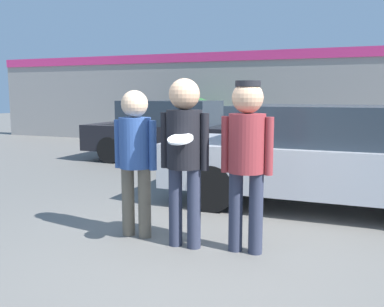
{
  "coord_description": "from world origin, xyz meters",
  "views": [
    {
      "loc": [
        1.59,
        -4.09,
        1.68
      ],
      "look_at": [
        -0.17,
        0.34,
        1.02
      ],
      "focal_mm": 40.0,
      "sensor_mm": 36.0,
      "label": 1
    }
  ],
  "objects_px": {
    "person_middle_with_frisbee": "(184,146)",
    "shrub": "(195,122)",
    "parked_car_near": "(319,156)",
    "person_right": "(247,149)",
    "parked_car_far": "(173,131)",
    "person_left": "(135,150)"
  },
  "relations": [
    {
      "from": "person_middle_with_frisbee",
      "to": "shrub",
      "type": "xyz_separation_m",
      "value": [
        -3.23,
        8.61,
        -0.34
      ]
    },
    {
      "from": "shrub",
      "to": "parked_car_near",
      "type": "bearing_deg",
      "value": -54.74
    },
    {
      "from": "person_right",
      "to": "shrub",
      "type": "bearing_deg",
      "value": 114.58
    },
    {
      "from": "person_middle_with_frisbee",
      "to": "person_right",
      "type": "xyz_separation_m",
      "value": [
        0.67,
        0.09,
        -0.02
      ]
    },
    {
      "from": "parked_car_near",
      "to": "parked_car_far",
      "type": "distance_m",
      "value": 4.96
    },
    {
      "from": "person_right",
      "to": "parked_car_far",
      "type": "xyz_separation_m",
      "value": [
        -3.28,
        5.43,
        -0.36
      ]
    },
    {
      "from": "person_right",
      "to": "shrub",
      "type": "distance_m",
      "value": 9.38
    },
    {
      "from": "person_middle_with_frisbee",
      "to": "parked_car_far",
      "type": "distance_m",
      "value": 6.12
    },
    {
      "from": "person_right",
      "to": "parked_car_near",
      "type": "bearing_deg",
      "value": 76.73
    },
    {
      "from": "person_middle_with_frisbee",
      "to": "parked_car_near",
      "type": "distance_m",
      "value": 2.66
    },
    {
      "from": "person_left",
      "to": "person_middle_with_frisbee",
      "type": "distance_m",
      "value": 0.68
    },
    {
      "from": "person_right",
      "to": "person_left",
      "type": "bearing_deg",
      "value": 179.04
    },
    {
      "from": "person_middle_with_frisbee",
      "to": "parked_car_far",
      "type": "xyz_separation_m",
      "value": [
        -2.62,
        5.52,
        -0.37
      ]
    },
    {
      "from": "person_left",
      "to": "shrub",
      "type": "relative_size",
      "value": 1.09
    },
    {
      "from": "parked_car_near",
      "to": "person_right",
      "type": "bearing_deg",
      "value": -103.27
    },
    {
      "from": "parked_car_far",
      "to": "parked_car_near",
      "type": "bearing_deg",
      "value": -39.73
    },
    {
      "from": "person_right",
      "to": "parked_car_near",
      "type": "xyz_separation_m",
      "value": [
        0.53,
        2.26,
        -0.35
      ]
    },
    {
      "from": "person_right",
      "to": "parked_car_far",
      "type": "relative_size",
      "value": 0.42
    },
    {
      "from": "parked_car_near",
      "to": "person_left",
      "type": "bearing_deg",
      "value": -129.84
    },
    {
      "from": "person_right",
      "to": "person_middle_with_frisbee",
      "type": "bearing_deg",
      "value": -172.29
    },
    {
      "from": "person_right",
      "to": "shrub",
      "type": "relative_size",
      "value": 1.15
    },
    {
      "from": "person_left",
      "to": "parked_car_far",
      "type": "bearing_deg",
      "value": 109.84
    }
  ]
}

